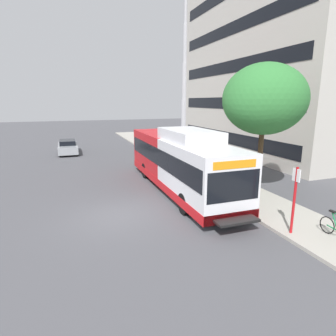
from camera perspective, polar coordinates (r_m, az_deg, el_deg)
The scene contains 7 objects.
ground_plane at distance 20.84m, azimuth -13.67°, elevation -1.23°, with size 120.00×120.00×0.00m, color #4C4C51.
sidewalk_curb at distance 20.83m, azimuth 6.45°, elevation -0.74°, with size 3.00×56.00×0.14m, color #A8A399.
transit_bus at distance 16.34m, azimuth 2.24°, elevation 1.33°, with size 2.58×12.25×3.65m.
bus_stop_sign_pole at distance 11.66m, azimuth 24.07°, elevation -5.06°, with size 0.10×0.36×2.60m.
street_tree_near_stop at distance 16.38m, azimuth 18.77°, elevation 12.89°, with size 4.44×4.44×6.93m.
parked_car_far_lane at distance 29.94m, azimuth -19.47°, elevation 4.03°, with size 1.80×4.50×1.33m.
lattice_comm_tower at distance 44.74m, azimuth 3.44°, elevation 16.64°, with size 1.10×1.10×23.66m.
Camera 1 is at (-1.97, -12.11, 5.09)m, focal length 30.36 mm.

